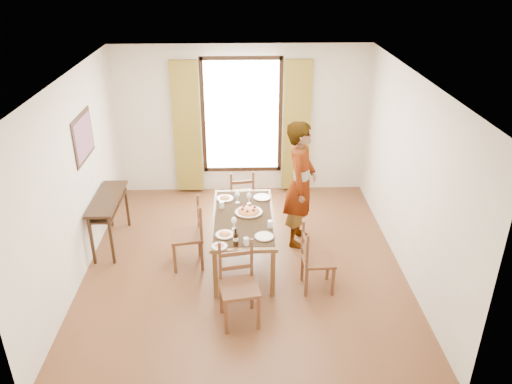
{
  "coord_description": "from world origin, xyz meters",
  "views": [
    {
      "loc": [
        -0.02,
        -6.1,
        4.13
      ],
      "look_at": [
        0.18,
        0.3,
        1.0
      ],
      "focal_mm": 35.0,
      "sensor_mm": 36.0,
      "label": 1
    }
  ],
  "objects_px": {
    "dining_table": "(243,221)",
    "man": "(301,184)",
    "pasta_platter": "(249,210)",
    "console_table": "(108,204)"
  },
  "relations": [
    {
      "from": "console_table",
      "to": "man",
      "type": "xyz_separation_m",
      "value": [
        2.89,
        -0.01,
        0.29
      ]
    },
    {
      "from": "console_table",
      "to": "pasta_platter",
      "type": "relative_size",
      "value": 3.0
    },
    {
      "from": "console_table",
      "to": "pasta_platter",
      "type": "distance_m",
      "value": 2.16
    },
    {
      "from": "man",
      "to": "pasta_platter",
      "type": "relative_size",
      "value": 4.87
    },
    {
      "from": "dining_table",
      "to": "man",
      "type": "bearing_deg",
      "value": 33.09
    },
    {
      "from": "console_table",
      "to": "pasta_platter",
      "type": "xyz_separation_m",
      "value": [
        2.1,
        -0.48,
        0.12
      ]
    },
    {
      "from": "dining_table",
      "to": "man",
      "type": "distance_m",
      "value": 1.07
    },
    {
      "from": "man",
      "to": "pasta_platter",
      "type": "xyz_separation_m",
      "value": [
        -0.78,
        -0.47,
        -0.17
      ]
    },
    {
      "from": "man",
      "to": "pasta_platter",
      "type": "distance_m",
      "value": 0.93
    },
    {
      "from": "console_table",
      "to": "man",
      "type": "distance_m",
      "value": 2.9
    }
  ]
}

